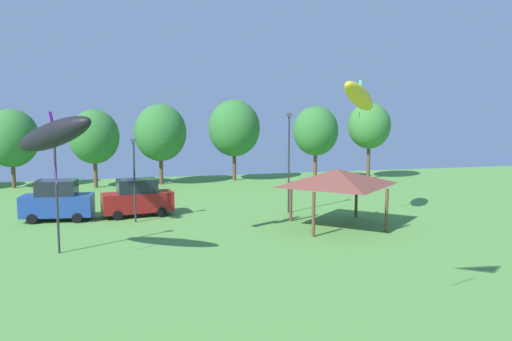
{
  "coord_description": "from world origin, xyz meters",
  "views": [
    {
      "loc": [
        -4.78,
        3.4,
        7.59
      ],
      "look_at": [
        -1.45,
        16.71,
        5.9
      ],
      "focal_mm": 38.0,
      "sensor_mm": 36.0,
      "label": 1
    }
  ],
  "objects_px": {
    "light_post_0": "(134,175)",
    "parked_car_leftmost": "(57,201)",
    "treeline_tree_1": "(11,138)",
    "treeline_tree_5": "(316,131)",
    "light_post_2": "(56,181)",
    "treeline_tree_4": "(234,128)",
    "kite_flying_0": "(359,97)",
    "treeline_tree_2": "(94,137)",
    "kite_flying_1": "(53,135)",
    "treeline_tree_6": "(369,126)",
    "park_pavilion": "(337,177)",
    "parked_car_second_from_left": "(137,198)",
    "treeline_tree_3": "(160,133)",
    "light_post_1": "(289,157)"
  },
  "relations": [
    {
      "from": "parked_car_leftmost",
      "to": "light_post_0",
      "type": "xyz_separation_m",
      "value": [
        4.91,
        -1.77,
        1.79
      ]
    },
    {
      "from": "light_post_1",
      "to": "light_post_2",
      "type": "xyz_separation_m",
      "value": [
        -14.5,
        -7.07,
        -0.15
      ]
    },
    {
      "from": "light_post_2",
      "to": "treeline_tree_5",
      "type": "xyz_separation_m",
      "value": [
        21.8,
        21.48,
        1.2
      ]
    },
    {
      "from": "park_pavilion",
      "to": "treeline_tree_1",
      "type": "distance_m",
      "value": 31.17
    },
    {
      "from": "light_post_2",
      "to": "treeline_tree_5",
      "type": "height_order",
      "value": "treeline_tree_5"
    },
    {
      "from": "parked_car_second_from_left",
      "to": "light_post_2",
      "type": "relative_size",
      "value": 0.73
    },
    {
      "from": "parked_car_second_from_left",
      "to": "light_post_0",
      "type": "relative_size",
      "value": 0.91
    },
    {
      "from": "park_pavilion",
      "to": "treeline_tree_3",
      "type": "relative_size",
      "value": 0.78
    },
    {
      "from": "parked_car_leftmost",
      "to": "treeline_tree_6",
      "type": "bearing_deg",
      "value": 31.87
    },
    {
      "from": "kite_flying_0",
      "to": "treeline_tree_2",
      "type": "xyz_separation_m",
      "value": [
        -17.5,
        17.99,
        -3.43
      ]
    },
    {
      "from": "light_post_1",
      "to": "treeline_tree_6",
      "type": "height_order",
      "value": "treeline_tree_6"
    },
    {
      "from": "treeline_tree_2",
      "to": "treeline_tree_6",
      "type": "relative_size",
      "value": 0.91
    },
    {
      "from": "treeline_tree_3",
      "to": "treeline_tree_6",
      "type": "relative_size",
      "value": 0.98
    },
    {
      "from": "kite_flying_1",
      "to": "parked_car_second_from_left",
      "type": "height_order",
      "value": "kite_flying_1"
    },
    {
      "from": "parked_car_second_from_left",
      "to": "light_post_1",
      "type": "distance_m",
      "value": 10.72
    },
    {
      "from": "treeline_tree_1",
      "to": "treeline_tree_2",
      "type": "distance_m",
      "value": 7.39
    },
    {
      "from": "light_post_2",
      "to": "treeline_tree_4",
      "type": "relative_size",
      "value": 0.83
    },
    {
      "from": "kite_flying_0",
      "to": "treeline_tree_6",
      "type": "height_order",
      "value": "kite_flying_0"
    },
    {
      "from": "treeline_tree_1",
      "to": "treeline_tree_5",
      "type": "height_order",
      "value": "treeline_tree_5"
    },
    {
      "from": "light_post_2",
      "to": "parked_car_leftmost",
      "type": "bearing_deg",
      "value": 96.34
    },
    {
      "from": "light_post_0",
      "to": "parked_car_leftmost",
      "type": "bearing_deg",
      "value": 160.24
    },
    {
      "from": "kite_flying_0",
      "to": "treeline_tree_6",
      "type": "relative_size",
      "value": 0.63
    },
    {
      "from": "light_post_2",
      "to": "treeline_tree_2",
      "type": "distance_m",
      "value": 22.3
    },
    {
      "from": "light_post_0",
      "to": "parked_car_second_from_left",
      "type": "bearing_deg",
      "value": 83.91
    },
    {
      "from": "kite_flying_0",
      "to": "treeline_tree_1",
      "type": "distance_m",
      "value": 31.73
    },
    {
      "from": "park_pavilion",
      "to": "light_post_2",
      "type": "xyz_separation_m",
      "value": [
        -16.1,
        -2.24,
        0.66
      ]
    },
    {
      "from": "kite_flying_1",
      "to": "parked_car_leftmost",
      "type": "distance_m",
      "value": 11.8
    },
    {
      "from": "parked_car_leftmost",
      "to": "light_post_2",
      "type": "height_order",
      "value": "light_post_2"
    },
    {
      "from": "parked_car_second_from_left",
      "to": "treeline_tree_3",
      "type": "height_order",
      "value": "treeline_tree_3"
    },
    {
      "from": "kite_flying_0",
      "to": "kite_flying_1",
      "type": "relative_size",
      "value": 1.04
    },
    {
      "from": "kite_flying_0",
      "to": "light_post_0",
      "type": "distance_m",
      "value": 15.4
    },
    {
      "from": "parked_car_second_from_left",
      "to": "treeline_tree_2",
      "type": "xyz_separation_m",
      "value": [
        -3.29,
        13.86,
        3.39
      ]
    },
    {
      "from": "kite_flying_0",
      "to": "light_post_0",
      "type": "bearing_deg",
      "value": 171.28
    },
    {
      "from": "kite_flying_0",
      "to": "parked_car_second_from_left",
      "type": "bearing_deg",
      "value": 163.79
    },
    {
      "from": "kite_flying_1",
      "to": "treeline_tree_5",
      "type": "relative_size",
      "value": 0.64
    },
    {
      "from": "light_post_2",
      "to": "treeline_tree_4",
      "type": "distance_m",
      "value": 27.72
    },
    {
      "from": "kite_flying_0",
      "to": "treeline_tree_4",
      "type": "height_order",
      "value": "kite_flying_0"
    },
    {
      "from": "treeline_tree_3",
      "to": "treeline_tree_5",
      "type": "distance_m",
      "value": 15.01
    },
    {
      "from": "parked_car_leftmost",
      "to": "treeline_tree_6",
      "type": "height_order",
      "value": "treeline_tree_6"
    },
    {
      "from": "kite_flying_1",
      "to": "treeline_tree_1",
      "type": "relative_size",
      "value": 0.66
    },
    {
      "from": "park_pavilion",
      "to": "treeline_tree_5",
      "type": "xyz_separation_m",
      "value": [
        5.7,
        19.24,
        1.86
      ]
    },
    {
      "from": "parked_car_second_from_left",
      "to": "park_pavilion",
      "type": "relative_size",
      "value": 0.82
    },
    {
      "from": "light_post_1",
      "to": "treeline_tree_4",
      "type": "distance_m",
      "value": 16.78
    },
    {
      "from": "parked_car_leftmost",
      "to": "treeline_tree_5",
      "type": "distance_m",
      "value": 26.54
    },
    {
      "from": "treeline_tree_4",
      "to": "treeline_tree_5",
      "type": "bearing_deg",
      "value": -16.8
    },
    {
      "from": "parked_car_leftmost",
      "to": "light_post_1",
      "type": "xyz_separation_m",
      "value": [
        15.42,
        -1.18,
        2.59
      ]
    },
    {
      "from": "parked_car_second_from_left",
      "to": "treeline_tree_1",
      "type": "bearing_deg",
      "value": 116.31
    },
    {
      "from": "kite_flying_0",
      "to": "treeline_tree_6",
      "type": "bearing_deg",
      "value": 62.16
    },
    {
      "from": "light_post_2",
      "to": "kite_flying_1",
      "type": "bearing_deg",
      "value": -84.12
    },
    {
      "from": "light_post_2",
      "to": "treeline_tree_2",
      "type": "bearing_deg",
      "value": 87.65
    }
  ]
}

